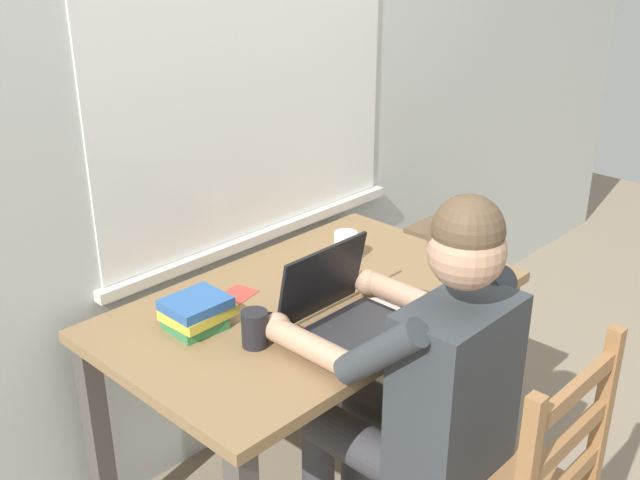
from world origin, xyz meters
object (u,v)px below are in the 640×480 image
at_px(laptop, 343,311).
at_px(coffee_mug_spare, 256,328).
at_px(computer_mouse, 423,297).
at_px(coffee_mug_white, 346,246).
at_px(seated_person, 421,383).
at_px(desk, 312,328).
at_px(book_stack_main, 196,313).
at_px(coffee_mug_dark, 329,269).
at_px(landscape_photo_print, 236,296).

xyz_separation_m(laptop, coffee_mug_spare, (-0.23, 0.11, -0.00)).
bearing_deg(computer_mouse, coffee_mug_white, 80.36).
distance_m(seated_person, laptop, 0.30).
bearing_deg(computer_mouse, laptop, 166.23).
bearing_deg(coffee_mug_spare, computer_mouse, -19.18).
height_order(computer_mouse, coffee_mug_spare, coffee_mug_spare).
bearing_deg(desk, seated_person, -97.36).
distance_m(computer_mouse, book_stack_main, 0.69).
distance_m(seated_person, coffee_mug_spare, 0.47).
bearing_deg(coffee_mug_dark, book_stack_main, 171.65).
height_order(desk, seated_person, seated_person).
xyz_separation_m(desk, laptop, (-0.06, -0.18, 0.16)).
bearing_deg(coffee_mug_spare, coffee_mug_white, 18.04).
bearing_deg(coffee_mug_dark, coffee_mug_white, 23.40).
relative_size(seated_person, computer_mouse, 12.46).
xyz_separation_m(desk, computer_mouse, (0.22, -0.25, 0.12)).
relative_size(desk, coffee_mug_spare, 11.41).
bearing_deg(book_stack_main, coffee_mug_spare, -74.08).
distance_m(seated_person, coffee_mug_white, 0.68).
xyz_separation_m(desk, coffee_mug_white, (0.29, 0.12, 0.15)).
bearing_deg(coffee_mug_spare, coffee_mug_dark, 15.91).
relative_size(coffee_mug_white, book_stack_main, 0.64).
height_order(coffee_mug_white, coffee_mug_dark, coffee_mug_white).
xyz_separation_m(coffee_mug_dark, coffee_mug_spare, (-0.42, -0.12, 0.01)).
bearing_deg(landscape_photo_print, computer_mouse, -63.35).
distance_m(laptop, computer_mouse, 0.30).
xyz_separation_m(desk, landscape_photo_print, (-0.15, 0.19, 0.10)).
xyz_separation_m(desk, coffee_mug_dark, (0.13, 0.05, 0.15)).
bearing_deg(coffee_mug_spare, desk, 13.84).
height_order(seated_person, coffee_mug_white, seated_person).
height_order(computer_mouse, coffee_mug_white, coffee_mug_white).
distance_m(book_stack_main, landscape_photo_print, 0.22).
distance_m(desk, coffee_mug_spare, 0.34).
relative_size(seated_person, coffee_mug_white, 10.62).
bearing_deg(seated_person, laptop, 90.68).
xyz_separation_m(laptop, book_stack_main, (-0.29, 0.30, -0.00)).
xyz_separation_m(computer_mouse, coffee_mug_dark, (-0.10, 0.30, 0.03)).
bearing_deg(coffee_mug_dark, laptop, -129.17).
relative_size(seated_person, coffee_mug_spare, 11.14).
distance_m(coffee_mug_dark, coffee_mug_spare, 0.44).
bearing_deg(coffee_mug_white, laptop, -139.22).
bearing_deg(seated_person, coffee_mug_dark, 70.03).
bearing_deg(coffee_mug_white, landscape_photo_print, 170.72).
relative_size(laptop, book_stack_main, 1.80).
bearing_deg(seated_person, computer_mouse, 36.41).
relative_size(desk, book_stack_main, 6.98).
distance_m(seated_person, landscape_photo_print, 0.66).
relative_size(coffee_mug_white, coffee_mug_dark, 1.03).
bearing_deg(book_stack_main, coffee_mug_dark, -8.35).
bearing_deg(landscape_photo_print, seated_person, -95.64).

